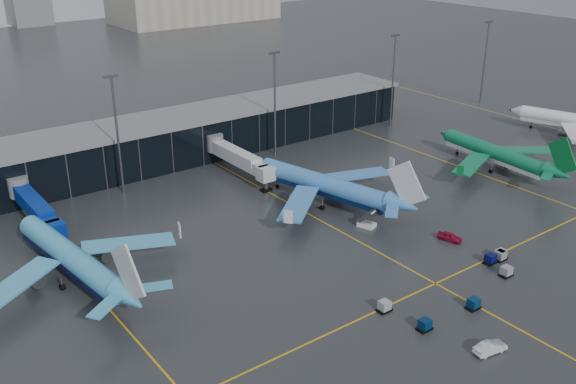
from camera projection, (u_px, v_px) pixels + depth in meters
ground at (328, 265)px, 108.68m from camera, size 600.00×600.00×0.00m
terminal_pier at (160, 141)px, 152.15m from camera, size 142.00×17.00×10.70m
jet_bridges at (36, 208)px, 119.23m from camera, size 94.00×27.50×7.20m
flood_masts at (202, 115)px, 142.77m from camera, size 203.00×0.50×25.50m
distant_hangars at (66, 13)px, 331.38m from camera, size 260.00×71.00×22.00m
taxi_lines at (332, 227)px, 121.99m from camera, size 220.00×120.00×0.02m
airliner_arkefly at (68, 244)px, 102.15m from camera, size 41.07×45.52×12.78m
airliner_klm_near at (323, 173)px, 129.90m from camera, size 45.78×49.59×12.96m
airliner_aer_lingus at (496, 144)px, 148.20m from camera, size 37.38×41.69×11.94m
baggage_carts at (471, 281)px, 102.51m from camera, size 29.66×9.06×1.70m
mobile_airstair at (367, 223)px, 121.88m from camera, size 3.10×3.73×3.45m
service_van_red at (450, 237)px, 116.63m from camera, size 3.13×4.83×1.53m
service_van_white at (490, 347)px, 86.53m from camera, size 5.13×2.50×1.62m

